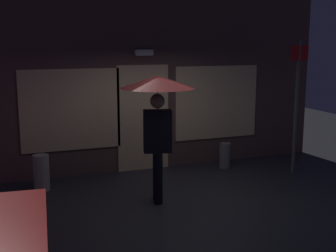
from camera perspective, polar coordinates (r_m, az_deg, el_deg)
ground_plane at (r=7.57m, az=1.92°, el=-9.83°), size 18.00×18.00×0.00m
building_facade at (r=9.33m, az=-3.55°, el=5.99°), size 8.17×0.48×3.83m
person_with_umbrella at (r=7.23m, az=-1.37°, el=3.33°), size 1.22×1.22×2.13m
street_sign_post at (r=9.31m, az=16.14°, el=3.24°), size 0.40×0.07×2.69m
sidewalk_bollard at (r=9.63m, az=7.29°, el=-3.75°), size 0.24×0.24×0.53m
sidewalk_bollard_2 at (r=8.41m, az=-15.90°, el=-5.78°), size 0.28×0.28×0.66m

